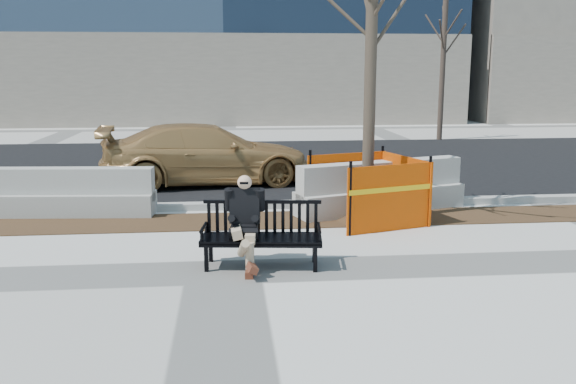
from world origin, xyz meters
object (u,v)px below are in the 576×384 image
at_px(sedan, 208,184).
at_px(jersey_barrier_left, 70,215).
at_px(bench, 262,266).
at_px(tree_fence, 367,221).
at_px(jersey_barrier_right, 380,211).
at_px(seated_man, 245,265).

height_order(sedan, jersey_barrier_left, sedan).
bearing_deg(bench, tree_fence, 56.56).
relative_size(tree_fence, jersey_barrier_right, 1.80).
bearing_deg(jersey_barrier_right, bench, -146.14).
distance_m(bench, jersey_barrier_right, 3.73).
relative_size(seated_man, sedan, 0.26).
relative_size(jersey_barrier_left, jersey_barrier_right, 0.92).
bearing_deg(seated_man, tree_fence, 52.68).
bearing_deg(jersey_barrier_right, sedan, 118.49).
distance_m(seated_man, sedan, 5.89).
relative_size(seated_man, jersey_barrier_left, 0.40).
height_order(seated_man, tree_fence, tree_fence).
xyz_separation_m(bench, jersey_barrier_left, (-3.17, 3.15, 0.00)).
height_order(tree_fence, jersey_barrier_left, tree_fence).
relative_size(bench, jersey_barrier_right, 0.49).
bearing_deg(tree_fence, sedan, 126.96).
distance_m(bench, jersey_barrier_left, 4.47).
bearing_deg(seated_man, jersey_barrier_right, 55.29).
xyz_separation_m(seated_man, sedan, (-0.65, 5.86, 0.00)).
height_order(bench, jersey_barrier_left, jersey_barrier_left).
height_order(seated_man, jersey_barrier_left, seated_man).
xyz_separation_m(tree_fence, jersey_barrier_right, (0.40, 0.67, 0.00)).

